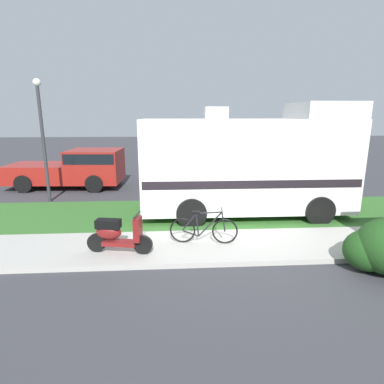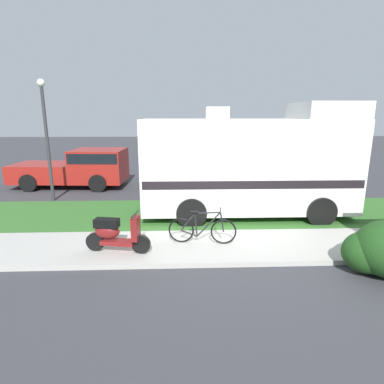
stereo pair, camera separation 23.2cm
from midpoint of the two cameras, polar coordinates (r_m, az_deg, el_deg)
name	(u,v)px [view 1 (the left image)]	position (r m, az deg, el deg)	size (l,w,h in m)	color
ground_plane	(202,232)	(9.13, 1.00, -7.15)	(80.00, 80.00, 0.00)	#38383D
sidewalk	(206,247)	(8.00, 1.72, -9.81)	(24.00, 2.00, 0.12)	#ADAAA3
grass_strip	(197,214)	(10.53, 0.33, -4.03)	(24.00, 3.40, 0.08)	#336628
motorhome_rv	(249,163)	(10.38, 9.52, 5.13)	(6.61, 2.59, 3.63)	silver
scooter	(117,234)	(7.60, -14.26, -7.32)	(1.55, 0.57, 0.97)	black
bicycle	(204,229)	(7.94, 1.27, -6.69)	(1.69, 0.52, 0.87)	black
pickup_truck_near	(76,167)	(15.34, -20.51, 4.17)	(5.13, 2.38, 1.73)	maroon
street_lamp_post	(42,130)	(13.03, -25.84, 10.02)	(0.28, 0.28, 4.50)	#333338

